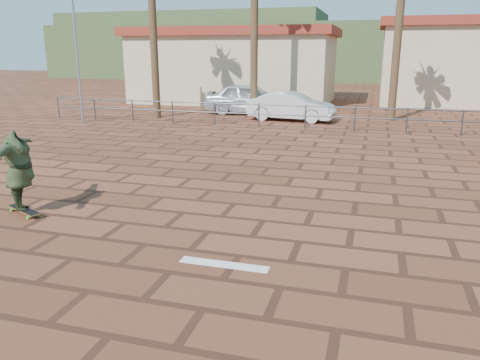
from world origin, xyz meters
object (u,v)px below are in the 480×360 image
Objects in this scene: skateboarder at (19,170)px; longboard at (24,210)px; car_silver at (250,99)px; car_white at (291,106)px.

longboard is at bearing -109.69° from skateboarder.
skateboarder reaches higher than longboard.
longboard is 0.22× the size of car_silver.
longboard is at bearing 175.69° from car_silver.
car_silver is at bearing 113.13° from longboard.
longboard is at bearing 174.70° from car_white.
skateboarder reaches higher than car_white.
skateboarder is 0.43× the size of car_silver.
car_white is at bearing 103.22° from longboard.
skateboarder is at bearing -152.79° from longboard.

